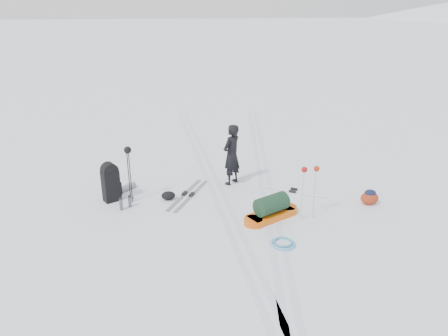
{
  "coord_description": "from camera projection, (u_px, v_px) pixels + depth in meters",
  "views": [
    {
      "loc": [
        -1.16,
        -9.3,
        4.64
      ],
      "look_at": [
        0.03,
        0.06,
        0.95
      ],
      "focal_mm": 35.0,
      "sensor_mm": 36.0,
      "label": 1
    }
  ],
  "objects": [
    {
      "name": "ground",
      "position": [
        223.0,
        206.0,
        10.42
      ],
      "size": [
        200.0,
        200.0,
        0.0
      ],
      "primitive_type": "plane",
      "color": "white",
      "rests_on": "ground"
    },
    {
      "name": "snow_hill_backdrop",
      "position": [
        410.0,
        283.0,
        120.53
      ],
      "size": [
        359.5,
        192.0,
        162.45
      ],
      "color": "white",
      "rests_on": "ground"
    },
    {
      "name": "ski_tracks",
      "position": [
        242.0,
        190.0,
        11.3
      ],
      "size": [
        3.38,
        17.97,
        0.01
      ],
      "color": "silver",
      "rests_on": "ground"
    },
    {
      "name": "skier",
      "position": [
        232.0,
        155.0,
        11.4
      ],
      "size": [
        0.69,
        0.69,
        1.63
      ],
      "primitive_type": "imported",
      "rotation": [
        0.0,
        0.0,
        3.92
      ],
      "color": "black",
      "rests_on": "ground"
    },
    {
      "name": "pulk_sled",
      "position": [
        271.0,
        209.0,
        9.77
      ],
      "size": [
        1.48,
        1.07,
        0.56
      ],
      "rotation": [
        0.0,
        0.0,
        0.5
      ],
      "color": "#E15F0D",
      "rests_on": "ground"
    },
    {
      "name": "expedition_rucksack",
      "position": [
        113.0,
        182.0,
        10.61
      ],
      "size": [
        0.78,
        1.02,
        0.98
      ],
      "rotation": [
        0.0,
        0.0,
        0.52
      ],
      "color": "black",
      "rests_on": "ground"
    },
    {
      "name": "ski_poles_black",
      "position": [
        128.0,
        157.0,
        10.25
      ],
      "size": [
        0.17,
        0.18,
        1.41
      ],
      "rotation": [
        0.0,
        0.0,
        -0.06
      ],
      "color": "black",
      "rests_on": "ground"
    },
    {
      "name": "ski_poles_silver",
      "position": [
        310.0,
        175.0,
        9.44
      ],
      "size": [
        0.4,
        0.14,
        1.26
      ],
      "rotation": [
        0.0,
        0.0,
        0.22
      ],
      "color": "silver",
      "rests_on": "ground"
    },
    {
      "name": "touring_skis_grey",
      "position": [
        188.0,
        195.0,
        10.97
      ],
      "size": [
        1.14,
        1.9,
        0.07
      ],
      "rotation": [
        0.0,
        0.0,
        1.11
      ],
      "color": "#95979D",
      "rests_on": "ground"
    },
    {
      "name": "touring_skis_white",
      "position": [
        293.0,
        191.0,
        11.18
      ],
      "size": [
        1.63,
        1.12,
        0.06
      ],
      "rotation": [
        0.0,
        0.0,
        -0.54
      ],
      "color": "silver",
      "rests_on": "ground"
    },
    {
      "name": "rope_coil",
      "position": [
        283.0,
        243.0,
        8.79
      ],
      "size": [
        0.6,
        0.6,
        0.06
      ],
      "rotation": [
        0.0,
        0.0,
        0.21
      ],
      "color": "#5CA8DF",
      "rests_on": "ground"
    },
    {
      "name": "small_daypack",
      "position": [
        370.0,
        197.0,
        10.45
      ],
      "size": [
        0.54,
        0.5,
        0.37
      ],
      "rotation": [
        0.0,
        0.0,
        -0.55
      ],
      "color": "maroon",
      "rests_on": "ground"
    },
    {
      "name": "thermos_pair",
      "position": [
        125.0,
        203.0,
        10.24
      ],
      "size": [
        0.28,
        0.23,
        0.32
      ],
      "rotation": [
        0.0,
        0.0,
        -0.14
      ],
      "color": "#515358",
      "rests_on": "ground"
    },
    {
      "name": "stuff_sack",
      "position": [
        168.0,
        196.0,
        10.72
      ],
      "size": [
        0.39,
        0.33,
        0.21
      ],
      "rotation": [
        0.0,
        0.0,
        -0.24
      ],
      "color": "black",
      "rests_on": "ground"
    }
  ]
}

